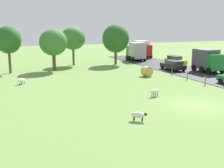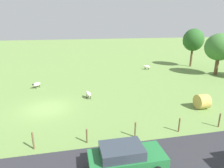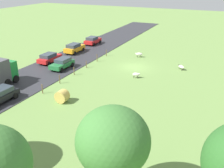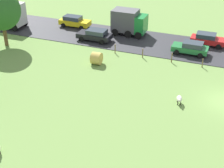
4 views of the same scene
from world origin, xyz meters
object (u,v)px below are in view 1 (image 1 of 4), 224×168
(tree_0, at_px, (73,38))
(hay_bale_0, at_px, (147,71))
(sheep_1, at_px, (22,80))
(sheep_0, at_px, (155,92))
(sheep_3, at_px, (138,115))
(truck_2, at_px, (142,49))
(tree_2, at_px, (116,39))
(truck_1, at_px, (136,51))
(car_8, at_px, (173,65))
(truck_0, at_px, (208,60))
(car_4, at_px, (175,60))
(tree_1, at_px, (8,40))
(tree_3, at_px, (53,42))

(tree_0, bearing_deg, hay_bale_0, -66.55)
(sheep_1, distance_m, hay_bale_0, 16.57)
(sheep_0, xyz_separation_m, sheep_3, (-4.94, -6.03, -0.04))
(truck_2, bearing_deg, sheep_0, -115.89)
(tree_2, xyz_separation_m, truck_1, (5.75, 3.23, -2.69))
(sheep_1, relative_size, car_8, 0.26)
(hay_bale_0, bearing_deg, tree_2, 86.59)
(sheep_1, xyz_separation_m, tree_2, (17.31, 11.99, 4.10))
(sheep_0, bearing_deg, car_8, 50.23)
(truck_0, height_order, car_4, truck_0)
(sheep_3, xyz_separation_m, tree_0, (3.37, 31.31, 4.18))
(tree_1, bearing_deg, sheep_0, -58.53)
(sheep_3, relative_size, truck_2, 0.29)
(sheep_0, xyz_separation_m, tree_3, (-5.92, 20.50, 3.82))
(sheep_3, distance_m, truck_1, 36.46)
(sheep_0, bearing_deg, truck_1, 66.78)
(sheep_3, bearing_deg, hay_bale_0, 59.19)
(sheep_3, height_order, tree_1, tree_1)
(sheep_1, bearing_deg, truck_1, 33.43)
(hay_bale_0, relative_size, truck_2, 0.34)
(sheep_1, relative_size, tree_3, 0.18)
(sheep_3, distance_m, hay_bale_0, 19.16)
(truck_0, distance_m, truck_1, 16.90)
(truck_1, xyz_separation_m, truck_2, (3.45, 4.05, 0.01))
(tree_1, xyz_separation_m, tree_3, (6.50, 0.21, -0.52))
(tree_0, distance_m, truck_2, 17.47)
(car_8, bearing_deg, truck_0, -41.76)
(sheep_3, xyz_separation_m, tree_3, (-0.98, 26.54, 3.86))
(car_8, bearing_deg, tree_1, 163.62)
(car_4, height_order, car_8, car_4)
(car_4, distance_m, car_8, 6.13)
(car_8, bearing_deg, car_4, 52.90)
(tree_0, distance_m, truck_0, 22.63)
(tree_1, bearing_deg, car_4, -4.26)
(sheep_3, height_order, truck_0, truck_0)
(tree_1, relative_size, tree_2, 0.97)
(car_4, bearing_deg, tree_1, 175.74)
(truck_2, bearing_deg, truck_1, -130.49)
(car_4, bearing_deg, tree_0, 156.84)
(tree_2, bearing_deg, tree_0, 164.72)
(truck_2, height_order, car_8, truck_2)
(truck_0, xyz_separation_m, car_8, (-3.77, 3.36, -0.99))
(sheep_1, relative_size, truck_2, 0.29)
(sheep_1, xyz_separation_m, sheep_3, (6.73, -17.35, -0.02))
(tree_2, height_order, truck_0, tree_2)
(hay_bale_0, height_order, truck_0, truck_0)
(sheep_1, xyz_separation_m, truck_1, (23.05, 15.22, 1.41))
(truck_0, bearing_deg, sheep_1, 177.18)
(hay_bale_0, height_order, truck_1, truck_1)
(sheep_3, bearing_deg, car_4, 50.87)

